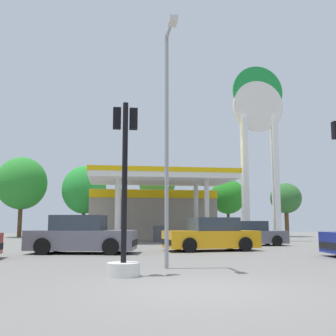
# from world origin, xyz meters

# --- Properties ---
(ground_plane) EXTENTS (90.00, 90.00, 0.00)m
(ground_plane) POSITION_xyz_m (0.00, 0.00, 0.00)
(ground_plane) COLOR slate
(ground_plane) RESTS_ON ground
(gas_station) EXTENTS (9.96, 12.03, 4.79)m
(gas_station) POSITION_xyz_m (1.77, 24.62, 2.30)
(gas_station) COLOR gray
(gas_station) RESTS_ON ground
(station_pole_sign) EXTENTS (3.80, 0.56, 12.86)m
(station_pole_sign) POSITION_xyz_m (9.04, 19.32, 8.14)
(station_pole_sign) COLOR white
(station_pole_sign) RESTS_ON ground
(car_0) EXTENTS (4.02, 1.95, 1.41)m
(car_0) POSITION_xyz_m (6.50, 14.60, 0.64)
(car_0) COLOR black
(car_0) RESTS_ON ground
(car_2) EXTENTS (4.56, 2.38, 1.57)m
(car_2) POSITION_xyz_m (3.08, 10.69, 0.71)
(car_2) COLOR black
(car_2) RESTS_ON ground
(car_4) EXTENTS (4.88, 2.75, 1.65)m
(car_4) POSITION_xyz_m (-2.91, 9.96, 0.75)
(car_4) COLOR black
(car_4) RESTS_ON ground
(traffic_signal_3) EXTENTS (0.83, 0.83, 4.48)m
(traffic_signal_3) POSITION_xyz_m (-1.42, 2.19, 1.34)
(traffic_signal_3) COLOR silver
(traffic_signal_3) RESTS_ON ground
(tree_1) EXTENTS (4.55, 4.55, 7.27)m
(tree_1) POSITION_xyz_m (-9.60, 30.04, 4.86)
(tree_1) COLOR brown
(tree_1) RESTS_ON ground
(tree_2) EXTENTS (3.97, 3.97, 6.40)m
(tree_2) POSITION_xyz_m (-3.91, 28.94, 4.24)
(tree_2) COLOR brown
(tree_2) RESTS_ON ground
(tree_3) EXTENTS (3.25, 3.25, 6.08)m
(tree_3) POSITION_xyz_m (2.63, 27.95, 4.74)
(tree_3) COLOR brown
(tree_3) RESTS_ON ground
(tree_4) EXTENTS (3.31, 3.31, 5.43)m
(tree_4) POSITION_xyz_m (9.55, 28.96, 3.77)
(tree_4) COLOR brown
(tree_4) RESTS_ON ground
(tree_5) EXTENTS (2.90, 2.90, 5.01)m
(tree_5) POSITION_xyz_m (14.88, 27.84, 3.56)
(tree_5) COLOR brown
(tree_5) RESTS_ON ground
(corner_streetlamp) EXTENTS (0.24, 1.48, 7.22)m
(corner_streetlamp) POSITION_xyz_m (-0.09, 3.52, 4.32)
(corner_streetlamp) COLOR gray
(corner_streetlamp) RESTS_ON ground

